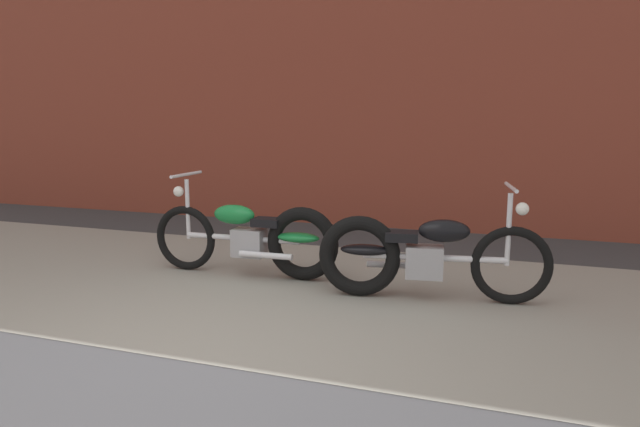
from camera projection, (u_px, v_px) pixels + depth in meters
name	position (u px, v px, depth m)	size (l,w,h in m)	color
ground_plane	(186.00, 361.00, 3.67)	(80.00, 80.00, 0.00)	#38383A
sidewalk_slab	(288.00, 287.00, 5.30)	(36.00, 3.50, 0.01)	gray
brick_building_wall	(378.00, 5.00, 7.98)	(36.00, 0.50, 6.37)	brown
motorcycle_green	(256.00, 237.00, 5.61)	(2.01, 0.58, 1.03)	black
motorcycle_black	(416.00, 255.00, 4.89)	(2.00, 0.60, 1.03)	black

